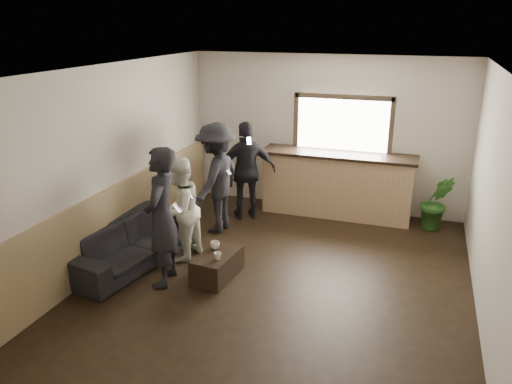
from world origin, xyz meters
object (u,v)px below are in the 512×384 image
(sofa, at_px, (133,242))
(person_b, at_px, (180,210))
(person_a, at_px, (162,218))
(cup_a, at_px, (215,245))
(bar_counter, at_px, (337,180))
(person_d, at_px, (247,171))
(person_c, at_px, (216,178))
(coffee_table, at_px, (217,265))
(potted_plant, at_px, (437,202))
(cup_b, at_px, (218,256))

(sofa, relative_size, person_b, 1.42)
(person_a, bearing_deg, cup_a, 122.09)
(person_a, bearing_deg, bar_counter, 140.42)
(person_a, xyz_separation_m, person_d, (0.26, 2.55, -0.07))
(person_b, distance_m, person_c, 1.14)
(bar_counter, height_order, person_c, bar_counter)
(coffee_table, height_order, person_c, person_c)
(sofa, bearing_deg, person_d, -14.11)
(coffee_table, bearing_deg, person_b, 152.70)
(person_a, height_order, person_c, person_a)
(sofa, bearing_deg, cup_a, -74.25)
(cup_a, bearing_deg, person_d, 97.32)
(sofa, bearing_deg, person_a, -107.16)
(bar_counter, xyz_separation_m, potted_plant, (1.70, -0.13, -0.16))
(bar_counter, bearing_deg, sofa, -130.71)
(potted_plant, height_order, person_a, person_a)
(sofa, height_order, person_b, person_b)
(cup_a, height_order, cup_b, cup_a)
(coffee_table, distance_m, person_c, 1.80)
(bar_counter, height_order, person_d, bar_counter)
(coffee_table, relative_size, person_b, 0.52)
(bar_counter, xyz_separation_m, person_a, (-1.73, -3.22, 0.30))
(sofa, height_order, coffee_table, sofa)
(coffee_table, relative_size, potted_plant, 0.83)
(coffee_table, distance_m, cup_b, 0.28)
(bar_counter, xyz_separation_m, cup_a, (-1.21, -2.72, -0.24))
(bar_counter, distance_m, sofa, 3.77)
(bar_counter, xyz_separation_m, person_c, (-1.75, -1.36, 0.27))
(bar_counter, xyz_separation_m, sofa, (-2.45, -2.85, -0.32))
(sofa, xyz_separation_m, person_a, (0.72, -0.37, 0.62))
(person_a, relative_size, person_d, 1.08)
(coffee_table, relative_size, person_a, 0.42)
(person_b, xyz_separation_m, person_d, (0.38, 1.82, 0.10))
(potted_plant, bearing_deg, person_b, -146.41)
(person_a, distance_m, person_b, 0.76)
(cup_a, relative_size, person_b, 0.09)
(coffee_table, xyz_separation_m, potted_plant, (2.81, 2.73, 0.30))
(person_c, bearing_deg, cup_b, 28.23)
(person_a, bearing_deg, sofa, -128.61)
(cup_b, relative_size, person_d, 0.06)
(bar_counter, bearing_deg, person_c, -142.28)
(bar_counter, relative_size, cup_b, 26.52)
(person_a, relative_size, person_b, 1.22)
(potted_plant, distance_m, person_c, 3.69)
(cup_b, bearing_deg, potted_plant, 46.44)
(cup_a, distance_m, person_a, 0.89)
(sofa, height_order, person_a, person_a)
(bar_counter, bearing_deg, potted_plant, -4.48)
(potted_plant, distance_m, person_d, 3.24)
(sofa, distance_m, coffee_table, 1.34)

